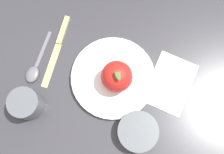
# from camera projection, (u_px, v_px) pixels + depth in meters

# --- Properties ---
(ground_plane) EXTENTS (2.40, 2.40, 0.00)m
(ground_plane) POSITION_uv_depth(u_px,v_px,m) (100.00, 72.00, 0.76)
(ground_plane) COLOR #2D2D33
(dinner_plate) EXTENTS (0.23, 0.23, 0.02)m
(dinner_plate) POSITION_uv_depth(u_px,v_px,m) (112.00, 78.00, 0.74)
(dinner_plate) COLOR white
(dinner_plate) RESTS_ON ground_plane
(apple) EXTENTS (0.08, 0.08, 0.10)m
(apple) POSITION_uv_depth(u_px,v_px,m) (116.00, 77.00, 0.69)
(apple) COLOR #B21E19
(apple) RESTS_ON dinner_plate
(side_bowl) EXTENTS (0.11, 0.11, 0.04)m
(side_bowl) POSITION_uv_depth(u_px,v_px,m) (137.00, 132.00, 0.70)
(side_bowl) COLOR #4C5156
(side_bowl) RESTS_ON ground_plane
(cup) EXTENTS (0.08, 0.08, 0.07)m
(cup) POSITION_uv_depth(u_px,v_px,m) (25.00, 104.00, 0.70)
(cup) COLOR #4C5156
(cup) RESTS_ON ground_plane
(knife) EXTENTS (0.21, 0.11, 0.01)m
(knife) POSITION_uv_depth(u_px,v_px,m) (57.00, 44.00, 0.77)
(knife) COLOR #D8B766
(knife) RESTS_ON ground_plane
(spoon) EXTENTS (0.15, 0.09, 0.01)m
(spoon) POSITION_uv_depth(u_px,v_px,m) (33.00, 69.00, 0.76)
(spoon) COLOR #59595E
(spoon) RESTS_ON ground_plane
(linen_napkin) EXTENTS (0.20, 0.18, 0.00)m
(linen_napkin) POSITION_uv_depth(u_px,v_px,m) (169.00, 83.00, 0.75)
(linen_napkin) COLOR beige
(linen_napkin) RESTS_ON ground_plane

